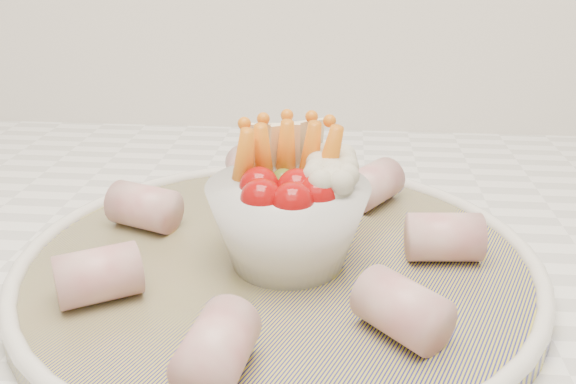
{
  "coord_description": "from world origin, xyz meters",
  "views": [
    {
      "loc": [
        0.2,
        0.96,
        1.17
      ],
      "look_at": [
        0.17,
        1.37,
        0.99
      ],
      "focal_mm": 40.0,
      "sensor_mm": 36.0,
      "label": 1
    }
  ],
  "objects": [
    {
      "name": "serving_platter",
      "position": [
        0.16,
        1.38,
        0.93
      ],
      "size": [
        0.5,
        0.5,
        0.02
      ],
      "color": "navy",
      "rests_on": "kitchen_counter"
    },
    {
      "name": "veggie_bowl",
      "position": [
        0.17,
        1.37,
        0.98
      ],
      "size": [
        0.12,
        0.12,
        0.1
      ],
      "color": "silver",
      "rests_on": "serving_platter"
    },
    {
      "name": "cured_meat_rolls",
      "position": [
        0.16,
        1.38,
        0.95
      ],
      "size": [
        0.29,
        0.33,
        0.04
      ],
      "color": "#B9545B",
      "rests_on": "serving_platter"
    }
  ]
}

